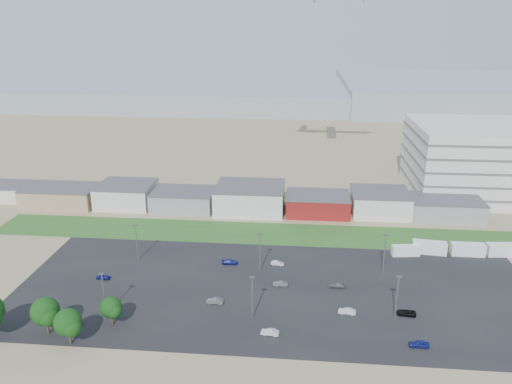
# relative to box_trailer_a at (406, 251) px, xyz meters

# --- Properties ---
(ground) EXTENTS (700.00, 700.00, 0.00)m
(ground) POSITION_rel_box_trailer_a_xyz_m (-38.60, -41.08, -1.36)
(ground) COLOR #8A7857
(ground) RESTS_ON ground
(parking_lot) EXTENTS (120.00, 50.00, 0.01)m
(parking_lot) POSITION_rel_box_trailer_a_xyz_m (-33.60, -21.08, -1.35)
(parking_lot) COLOR black
(parking_lot) RESTS_ON ground
(grass_strip) EXTENTS (160.00, 16.00, 0.02)m
(grass_strip) POSITION_rel_box_trailer_a_xyz_m (-38.60, 10.92, -1.35)
(grass_strip) COLOR #285A21
(grass_strip) RESTS_ON ground
(hills_backdrop) EXTENTS (700.00, 200.00, 9.00)m
(hills_backdrop) POSITION_rel_box_trailer_a_xyz_m (1.40, 273.92, 3.14)
(hills_backdrop) COLOR gray
(hills_backdrop) RESTS_ON ground
(building_row) EXTENTS (170.00, 20.00, 8.00)m
(building_row) POSITION_rel_box_trailer_a_xyz_m (-55.60, 29.92, 2.64)
(building_row) COLOR silver
(building_row) RESTS_ON ground
(box_trailer_a) EXTENTS (7.46, 3.12, 2.72)m
(box_trailer_a) POSITION_rel_box_trailer_a_xyz_m (0.00, 0.00, 0.00)
(box_trailer_a) COLOR silver
(box_trailer_a) RESTS_ON ground
(box_trailer_b) EXTENTS (9.03, 3.79, 3.29)m
(box_trailer_b) POSITION_rel_box_trailer_a_xyz_m (6.55, 1.93, 0.29)
(box_trailer_b) COLOR silver
(box_trailer_b) RESTS_ON ground
(box_trailer_c) EXTENTS (8.68, 2.79, 3.25)m
(box_trailer_c) POSITION_rel_box_trailer_a_xyz_m (16.40, 1.66, 0.26)
(box_trailer_c) COLOR silver
(box_trailer_c) RESTS_ON ground
(box_trailer_d) EXTENTS (8.95, 3.58, 3.27)m
(box_trailer_d) POSITION_rel_box_trailer_a_xyz_m (25.76, 2.33, 0.28)
(box_trailer_d) COLOR silver
(box_trailer_d) RESTS_ON ground
(tree_mid) EXTENTS (6.03, 6.03, 9.04)m
(tree_mid) POSITION_rel_box_trailer_a_xyz_m (-77.44, -42.49, 3.16)
(tree_mid) COLOR black
(tree_mid) RESTS_ON ground
(tree_right) EXTENTS (5.65, 5.65, 8.48)m
(tree_right) POSITION_rel_box_trailer_a_xyz_m (-71.61, -45.22, 2.88)
(tree_right) COLOR black
(tree_right) RESTS_ON ground
(tree_near) EXTENTS (4.74, 4.74, 7.11)m
(tree_near) POSITION_rel_box_trailer_a_xyz_m (-65.89, -38.18, 2.19)
(tree_near) COLOR black
(tree_near) RESTS_ON ground
(lightpole_front_l) EXTENTS (1.15, 0.48, 9.81)m
(lightpole_front_l) POSITION_rel_box_trailer_a_xyz_m (-68.62, -34.77, 3.55)
(lightpole_front_l) COLOR slate
(lightpole_front_l) RESTS_ON ground
(lightpole_front_m) EXTENTS (1.15, 0.48, 9.76)m
(lightpole_front_m) POSITION_rel_box_trailer_a_xyz_m (-37.55, -33.28, 3.52)
(lightpole_front_m) COLOR slate
(lightpole_front_m) RESTS_ON ground
(lightpole_front_r) EXTENTS (1.20, 0.50, 10.22)m
(lightpole_front_r) POSITION_rel_box_trailer_a_xyz_m (-7.93, -31.10, 3.75)
(lightpole_front_r) COLOR slate
(lightpole_front_r) RESTS_ON ground
(lightpole_back_l) EXTENTS (1.17, 0.49, 9.96)m
(lightpole_back_l) POSITION_rel_box_trailer_a_xyz_m (-69.75, -9.54, 3.62)
(lightpole_back_l) COLOR slate
(lightpole_back_l) RESTS_ON ground
(lightpole_back_m) EXTENTS (1.18, 0.49, 10.00)m
(lightpole_back_m) POSITION_rel_box_trailer_a_xyz_m (-37.76, -12.23, 3.64)
(lightpole_back_m) COLOR slate
(lightpole_back_m) RESTS_ON ground
(lightpole_back_r) EXTENTS (1.28, 0.53, 10.87)m
(lightpole_back_r) POSITION_rel_box_trailer_a_xyz_m (-7.69, -11.83, 4.08)
(lightpole_back_r) COLOR slate
(lightpole_back_r) RESTS_ON ground
(parked_car_0) EXTENTS (4.25, 2.25, 1.14)m
(parked_car_0) POSITION_rel_box_trailer_a_xyz_m (-5.24, -29.14, -0.79)
(parked_car_0) COLOR black
(parked_car_0) RESTS_ON ground
(parked_car_1) EXTENTS (3.82, 1.76, 1.21)m
(parked_car_1) POSITION_rel_box_trailer_a_xyz_m (-17.65, -29.71, -0.75)
(parked_car_1) COLOR silver
(parked_car_1) RESTS_ON ground
(parked_car_2) EXTENTS (3.82, 1.57, 1.30)m
(parked_car_2) POSITION_rel_box_trailer_a_xyz_m (-4.89, -39.96, -0.71)
(parked_car_2) COLOR navy
(parked_car_2) RESTS_ON ground
(parked_car_4) EXTENTS (3.88, 1.55, 1.26)m
(parked_car_4) POSITION_rel_box_trailer_a_xyz_m (-46.33, -28.26, -0.73)
(parked_car_4) COLOR #595B5E
(parked_car_4) RESTS_ON ground
(parked_car_5) EXTENTS (3.52, 1.77, 1.15)m
(parked_car_5) POSITION_rel_box_trailer_a_xyz_m (-75.10, -19.91, -0.78)
(parked_car_5) COLOR navy
(parked_car_5) RESTS_ON ground
(parked_car_6) EXTENTS (4.18, 1.90, 1.19)m
(parked_car_6) POSITION_rel_box_trailer_a_xyz_m (-45.71, -9.34, -0.77)
(parked_car_6) COLOR navy
(parked_car_6) RESTS_ON ground
(parked_car_7) EXTENTS (3.44, 1.21, 1.13)m
(parked_car_7) POSITION_rel_box_trailer_a_xyz_m (-32.28, -19.26, -0.79)
(parked_car_7) COLOR #595B5E
(parked_car_7) RESTS_ON ground
(parked_car_10) EXTENTS (4.26, 1.90, 1.21)m
(parked_car_10) POSITION_rel_box_trailer_a_xyz_m (-74.04, -38.88, -0.75)
(parked_car_10) COLOR #595B5E
(parked_car_10) RESTS_ON ground
(parked_car_11) EXTENTS (3.40, 1.54, 1.08)m
(parked_car_11) POSITION_rel_box_trailer_a_xyz_m (-33.54, -8.79, -0.82)
(parked_car_11) COLOR silver
(parked_car_11) RESTS_ON ground
(parked_car_12) EXTENTS (3.83, 1.57, 1.11)m
(parked_car_12) POSITION_rel_box_trailer_a_xyz_m (-19.15, -18.73, -0.80)
(parked_car_12) COLOR #595B5E
(parked_car_12) RESTS_ON ground
(parked_car_13) EXTENTS (3.80, 1.73, 1.21)m
(parked_car_13) POSITION_rel_box_trailer_a_xyz_m (-33.50, -38.75, -0.75)
(parked_car_13) COLOR silver
(parked_car_13) RESTS_ON ground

